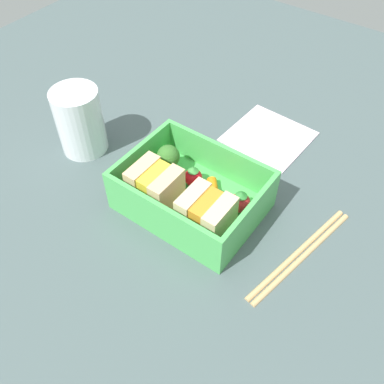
# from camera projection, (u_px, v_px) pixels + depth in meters

# --- Properties ---
(ground_plane) EXTENTS (1.20, 1.20, 0.02)m
(ground_plane) POSITION_uv_depth(u_px,v_px,m) (192.00, 211.00, 0.57)
(ground_plane) COLOR #48595A
(bento_tray) EXTENTS (0.17, 0.13, 0.01)m
(bento_tray) POSITION_uv_depth(u_px,v_px,m) (192.00, 203.00, 0.55)
(bento_tray) COLOR #4DB957
(bento_tray) RESTS_ON ground_plane
(bento_rim) EXTENTS (0.17, 0.13, 0.05)m
(bento_rim) POSITION_uv_depth(u_px,v_px,m) (192.00, 187.00, 0.53)
(bento_rim) COLOR #4DB957
(bento_rim) RESTS_ON bento_tray
(sandwich_left) EXTENTS (0.06, 0.05, 0.05)m
(sandwich_left) POSITION_uv_depth(u_px,v_px,m) (206.00, 214.00, 0.50)
(sandwich_left) COLOR beige
(sandwich_left) RESTS_ON bento_tray
(sandwich_center_left) EXTENTS (0.06, 0.05, 0.05)m
(sandwich_center_left) POSITION_uv_depth(u_px,v_px,m) (155.00, 185.00, 0.53)
(sandwich_center_left) COLOR #E2B688
(sandwich_center_left) RESTS_ON bento_tray
(strawberry_far_left) EXTENTS (0.03, 0.03, 0.03)m
(strawberry_far_left) POSITION_uv_depth(u_px,v_px,m) (240.00, 202.00, 0.53)
(strawberry_far_left) COLOR red
(strawberry_far_left) RESTS_ON bento_tray
(carrot_stick_far_left) EXTENTS (0.03, 0.04, 0.01)m
(carrot_stick_far_left) POSITION_uv_depth(u_px,v_px,m) (213.00, 190.00, 0.55)
(carrot_stick_far_left) COLOR orange
(carrot_stick_far_left) RESTS_ON bento_tray
(strawberry_left) EXTENTS (0.02, 0.02, 0.03)m
(strawberry_left) POSITION_uv_depth(u_px,v_px,m) (193.00, 177.00, 0.56)
(strawberry_left) COLOR red
(strawberry_left) RESTS_ON bento_tray
(broccoli_floret) EXTENTS (0.03, 0.03, 0.04)m
(broccoli_floret) POSITION_uv_depth(u_px,v_px,m) (168.00, 157.00, 0.57)
(broccoli_floret) COLOR #8EC76E
(broccoli_floret) RESTS_ON bento_tray
(chopstick_pair) EXTENTS (0.05, 0.18, 0.01)m
(chopstick_pair) POSITION_uv_depth(u_px,v_px,m) (301.00, 254.00, 0.51)
(chopstick_pair) COLOR tan
(chopstick_pair) RESTS_ON ground_plane
(drinking_glass) EXTENTS (0.07, 0.07, 0.10)m
(drinking_glass) POSITION_uv_depth(u_px,v_px,m) (80.00, 121.00, 0.60)
(drinking_glass) COLOR white
(drinking_glass) RESTS_ON ground_plane
(folded_napkin) EXTENTS (0.12, 0.12, 0.00)m
(folded_napkin) POSITION_uv_depth(u_px,v_px,m) (269.00, 136.00, 0.65)
(folded_napkin) COLOR silver
(folded_napkin) RESTS_ON ground_plane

